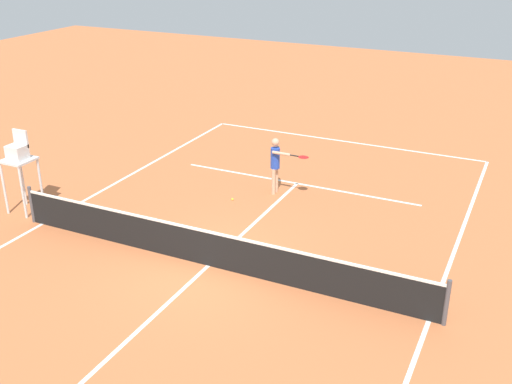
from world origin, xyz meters
TOP-DOWN VIEW (x-y plane):
  - ground_plane at (0.00, 0.00)m, footprint 60.00×60.00m
  - court_lines at (0.00, 0.00)m, footprint 10.71×21.10m
  - tennis_net at (0.00, 0.00)m, footprint 11.31×0.10m
  - player_serving at (0.30, -4.77)m, footprint 1.29×0.57m
  - tennis_ball at (1.28, -3.71)m, footprint 0.07×0.07m
  - umpire_chair at (6.34, -0.47)m, footprint 0.80×0.80m

SIDE VIEW (x-z plane):
  - ground_plane at x=0.00m, z-range 0.00..0.00m
  - court_lines at x=0.00m, z-range 0.00..0.01m
  - tennis_ball at x=1.28m, z-range 0.00..0.07m
  - tennis_net at x=0.00m, z-range -0.04..1.03m
  - player_serving at x=0.30m, z-range 0.17..1.95m
  - umpire_chair at x=6.34m, z-range 0.40..2.81m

